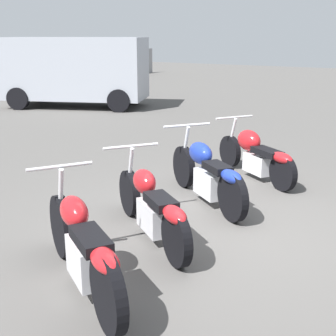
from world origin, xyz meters
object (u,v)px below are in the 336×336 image
object	(u,v)px
motorcycle_slot_1	(152,207)
motorcycle_slot_3	(256,154)
motorcycle_slot_0	(83,247)
parked_van	(76,69)
motorcycle_slot_2	(207,173)

from	to	relation	value
motorcycle_slot_1	motorcycle_slot_3	bearing A→B (deg)	33.31
motorcycle_slot_0	parked_van	distance (m)	11.77
parked_van	motorcycle_slot_0	bearing A→B (deg)	-160.51
motorcycle_slot_0	motorcycle_slot_2	size ratio (longest dim) A/B	1.05
motorcycle_slot_0	parked_van	bearing A→B (deg)	74.75
motorcycle_slot_2	parked_van	distance (m)	9.87
motorcycle_slot_0	parked_van	size ratio (longest dim) A/B	0.39
parked_van	motorcycle_slot_1	bearing A→B (deg)	-156.26
motorcycle_slot_0	motorcycle_slot_3	world-z (taller)	motorcycle_slot_0
motorcycle_slot_0	motorcycle_slot_2	world-z (taller)	motorcycle_slot_0
motorcycle_slot_0	motorcycle_slot_1	xyz separation A→B (m)	(1.28, 0.10, -0.04)
motorcycle_slot_2	parked_van	size ratio (longest dim) A/B	0.37
motorcycle_slot_2	motorcycle_slot_1	bearing A→B (deg)	-142.94
motorcycle_slot_0	motorcycle_slot_2	xyz separation A→B (m)	(2.70, 0.12, -0.00)
motorcycle_slot_0	motorcycle_slot_1	bearing A→B (deg)	36.43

